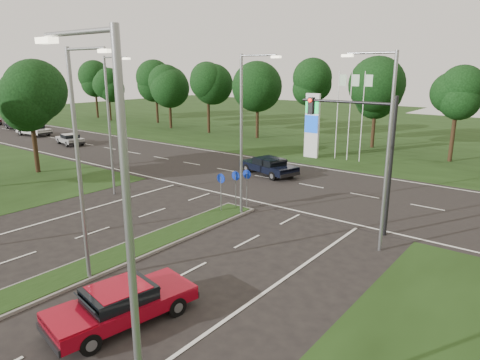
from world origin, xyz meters
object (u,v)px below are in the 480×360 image
Objects in this scene: navy_sedan at (269,166)px; far_car_c at (17,124)px; red_sedan at (122,303)px; far_car_a at (70,139)px; far_car_b at (34,130)px.

navy_sedan is 1.22× the size of far_car_c.
red_sedan is 1.14× the size of far_car_a.
far_car_a is 17.24m from far_car_c.
far_car_a is at bearing -99.58° from far_car_b.
red_sedan is 1.05× the size of far_car_b.
navy_sedan is at bearing -87.01° from far_car_c.
red_sedan is 1.15× the size of far_car_c.
red_sedan is at bearing -143.68° from navy_sedan.
navy_sedan reaches higher than far_car_a.
far_car_b is at bearing 107.58° from navy_sedan.
far_car_c is at bearing 105.17° from navy_sedan.
navy_sedan is 42.19m from far_car_c.
navy_sedan is 25.19m from far_car_a.
far_car_a is (-25.10, -2.16, -0.09)m from navy_sedan.
far_car_a is at bearing 110.21° from navy_sedan.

